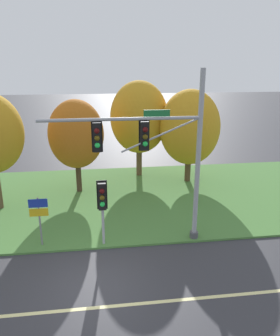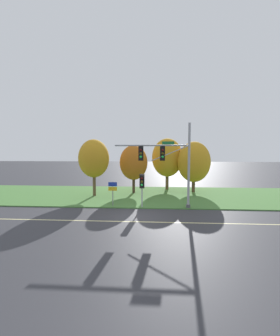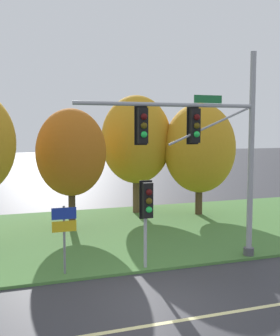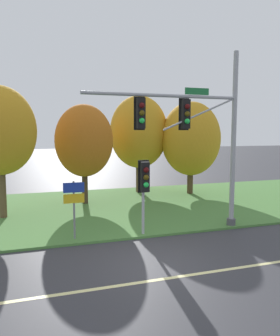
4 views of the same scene
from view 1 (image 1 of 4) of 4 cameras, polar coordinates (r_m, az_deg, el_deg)
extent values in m
plane|color=#333338|center=(13.24, -8.27, -19.61)|extent=(160.00, 160.00, 0.00)
cube|color=beige|center=(12.30, -8.31, -22.99)|extent=(36.00, 0.16, 0.01)
cube|color=#477A38|center=(20.40, -8.12, -5.29)|extent=(48.00, 11.50, 0.10)
cylinder|color=#9EA0A5|center=(14.61, 10.09, 1.49)|extent=(0.22, 0.22, 7.73)
cylinder|color=#4C4C51|center=(16.04, 9.36, -11.34)|extent=(0.40, 0.40, 0.30)
cylinder|color=#9EA0A5|center=(13.56, -3.38, 8.50)|extent=(6.75, 0.14, 0.14)
cylinder|color=#9EA0A5|center=(13.92, 3.66, 5.80)|extent=(3.41, 0.08, 1.47)
cube|color=black|center=(13.81, 0.81, 5.61)|extent=(0.34, 0.28, 1.22)
cube|color=black|center=(13.96, 0.71, 5.75)|extent=(0.46, 0.04, 1.34)
sphere|color=#4C0C0C|center=(13.57, 0.92, 6.69)|extent=(0.22, 0.22, 0.22)
sphere|color=#51420C|center=(13.63, 0.92, 5.45)|extent=(0.22, 0.22, 0.22)
sphere|color=green|center=(13.70, 0.91, 4.22)|extent=(0.22, 0.22, 0.22)
cube|color=black|center=(13.67, -7.49, 5.33)|extent=(0.34, 0.28, 1.22)
cube|color=black|center=(13.82, -7.49, 5.47)|extent=(0.46, 0.04, 1.34)
sphere|color=#4C0C0C|center=(13.43, -7.54, 6.42)|extent=(0.22, 0.22, 0.22)
sphere|color=#51420C|center=(13.49, -7.48, 5.17)|extent=(0.22, 0.22, 0.22)
sphere|color=green|center=(13.56, -7.43, 3.93)|extent=(0.22, 0.22, 0.22)
cube|color=#196B33|center=(13.67, 2.94, 9.51)|extent=(1.10, 0.04, 0.28)
cylinder|color=#9EA0A5|center=(14.81, -6.51, -7.94)|extent=(0.12, 0.12, 2.99)
cube|color=black|center=(14.25, -6.62, -4.90)|extent=(0.34, 0.28, 1.22)
cube|color=black|center=(14.39, -6.63, -4.66)|extent=(0.46, 0.04, 1.34)
sphere|color=#4C0C0C|center=(13.97, -6.65, -4.05)|extent=(0.22, 0.22, 0.22)
sphere|color=#51420C|center=(14.08, -6.61, -5.18)|extent=(0.22, 0.22, 0.22)
sphere|color=green|center=(14.20, -6.56, -6.30)|extent=(0.22, 0.22, 0.22)
cylinder|color=slate|center=(15.44, -17.03, -8.93)|extent=(0.08, 0.08, 2.31)
cube|color=#193399|center=(15.04, -17.36, -5.88)|extent=(0.82, 0.03, 0.39)
cube|color=gold|center=(15.22, -17.21, -7.40)|extent=(0.82, 0.03, 0.36)
cylinder|color=#423021|center=(21.14, -10.69, -0.39)|extent=(0.34, 0.34, 2.80)
ellipsoid|color=#B76019|center=(20.54, -11.06, 5.81)|extent=(3.40, 3.40, 4.25)
cylinder|color=brown|center=(23.80, -0.15, 2.42)|extent=(0.41, 0.41, 3.14)
ellipsoid|color=#C68C1E|center=(23.23, -0.16, 8.82)|extent=(4.05, 4.05, 5.07)
cylinder|color=#4C3823|center=(22.88, 8.36, 0.98)|extent=(0.40, 0.40, 2.68)
ellipsoid|color=#C68C1E|center=(22.30, 8.64, 7.02)|extent=(4.03, 4.03, 5.04)
camera|label=2|loc=(7.70, 160.08, -36.16)|focal=24.00mm
camera|label=3|loc=(5.74, -89.09, -33.50)|focal=45.00mm
camera|label=4|loc=(5.63, -72.71, -38.02)|focal=35.00mm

